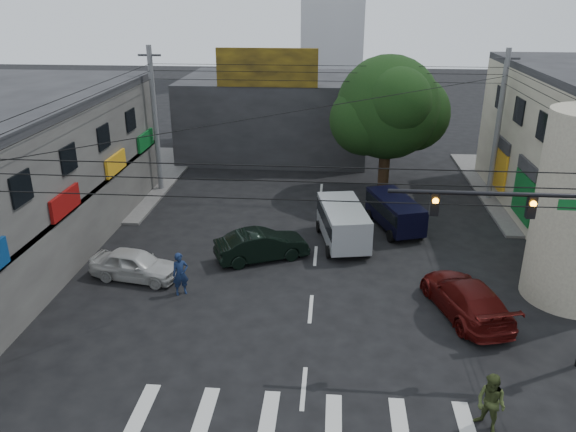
# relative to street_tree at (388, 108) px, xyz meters

# --- Properties ---
(ground) EXTENTS (160.00, 160.00, 0.00)m
(ground) POSITION_rel_street_tree_xyz_m (-4.00, -17.00, -5.47)
(ground) COLOR black
(ground) RESTS_ON ground
(sidewalk_far_left) EXTENTS (16.00, 16.00, 0.15)m
(sidewalk_far_left) POSITION_rel_street_tree_xyz_m (-22.00, 1.00, -5.40)
(sidewalk_far_left) COLOR #514F4C
(sidewalk_far_left) RESTS_ON ground
(building_far) EXTENTS (14.00, 10.00, 6.00)m
(building_far) POSITION_rel_street_tree_xyz_m (-8.00, 9.00, -2.47)
(building_far) COLOR #232326
(building_far) RESTS_ON ground
(billboard) EXTENTS (7.00, 0.30, 2.60)m
(billboard) POSITION_rel_street_tree_xyz_m (-8.00, 4.10, 1.83)
(billboard) COLOR olive
(billboard) RESTS_ON building_far
(street_tree) EXTENTS (6.40, 6.40, 8.70)m
(street_tree) POSITION_rel_street_tree_xyz_m (0.00, 0.00, 0.00)
(street_tree) COLOR black
(street_tree) RESTS_ON ground
(traffic_gantry) EXTENTS (7.10, 0.35, 7.20)m
(traffic_gantry) POSITION_rel_street_tree_xyz_m (3.82, -18.00, -0.64)
(traffic_gantry) COLOR black
(traffic_gantry) RESTS_ON ground
(utility_pole_far_left) EXTENTS (0.32, 0.32, 9.20)m
(utility_pole_far_left) POSITION_rel_street_tree_xyz_m (-14.50, -1.00, -0.87)
(utility_pole_far_left) COLOR #59595B
(utility_pole_far_left) RESTS_ON ground
(utility_pole_far_right) EXTENTS (0.32, 0.32, 9.20)m
(utility_pole_far_right) POSITION_rel_street_tree_xyz_m (6.50, -1.00, -0.87)
(utility_pole_far_right) COLOR #59595B
(utility_pole_far_right) RESTS_ON ground
(dark_sedan) EXTENTS (4.95, 5.68, 1.48)m
(dark_sedan) POSITION_rel_street_tree_xyz_m (-6.60, -10.56, -4.73)
(dark_sedan) COLOR black
(dark_sedan) RESTS_ON ground
(white_compact) EXTENTS (3.04, 4.64, 1.39)m
(white_compact) POSITION_rel_street_tree_xyz_m (-12.06, -13.00, -4.78)
(white_compact) COLOR #B4B3AF
(white_compact) RESTS_ON ground
(maroon_sedan) EXTENTS (4.83, 6.29, 1.50)m
(maroon_sedan) POSITION_rel_street_tree_xyz_m (2.23, -14.85, -4.72)
(maroon_sedan) COLOR #4A0C0A
(maroon_sedan) RESTS_ON ground
(silver_minivan) EXTENTS (5.43, 3.68, 2.03)m
(silver_minivan) POSITION_rel_street_tree_xyz_m (-2.67, -8.38, -4.46)
(silver_minivan) COLOR #B2B5BA
(silver_minivan) RESTS_ON ground
(navy_van) EXTENTS (5.48, 4.36, 1.79)m
(navy_van) POSITION_rel_street_tree_xyz_m (0.17, -6.25, -4.58)
(navy_van) COLOR black
(navy_van) RESTS_ON ground
(traffic_officer) EXTENTS (1.08, 1.04, 1.92)m
(traffic_officer) POSITION_rel_street_tree_xyz_m (-9.63, -14.21, -4.51)
(traffic_officer) COLOR #122142
(traffic_officer) RESTS_ON ground
(pedestrian_olive) EXTENTS (1.65, 1.65, 1.92)m
(pedestrian_olive) POSITION_rel_street_tree_xyz_m (1.58, -21.39, -4.51)
(pedestrian_olive) COLOR #353F1D
(pedestrian_olive) RESTS_ON ground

